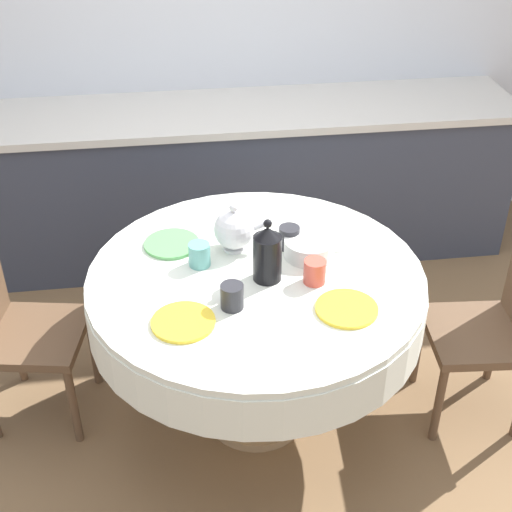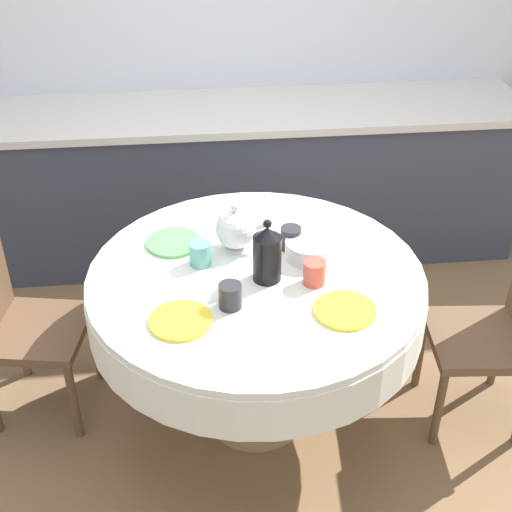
# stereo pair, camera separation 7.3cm
# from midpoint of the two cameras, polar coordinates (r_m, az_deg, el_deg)

# --- Properties ---
(ground_plane) EXTENTS (12.00, 12.00, 0.00)m
(ground_plane) POSITION_cam_midpoint_polar(r_m,az_deg,el_deg) (3.24, 0.66, -12.53)
(ground_plane) COLOR brown
(wall_back) EXTENTS (7.00, 0.05, 2.60)m
(wall_back) POSITION_cam_midpoint_polar(r_m,az_deg,el_deg) (4.08, -2.02, 18.93)
(wall_back) COLOR silver
(wall_back) RESTS_ON ground_plane
(kitchen_counter) EXTENTS (3.24, 0.64, 0.88)m
(kitchen_counter) POSITION_cam_midpoint_polar(r_m,az_deg,el_deg) (4.08, -1.45, 5.98)
(kitchen_counter) COLOR #383D4C
(kitchen_counter) RESTS_ON ground_plane
(dining_table) EXTENTS (1.31, 1.31, 0.76)m
(dining_table) POSITION_cam_midpoint_polar(r_m,az_deg,el_deg) (2.81, 0.75, -3.47)
(dining_table) COLOR tan
(dining_table) RESTS_ON ground_plane
(chair_left) EXTENTS (0.43, 0.43, 0.89)m
(chair_left) POSITION_cam_midpoint_polar(r_m,az_deg,el_deg) (3.10, 19.60, -5.25)
(chair_left) COLOR brown
(chair_left) RESTS_ON ground_plane
(chair_right) EXTENTS (0.46, 0.46, 0.89)m
(chair_right) POSITION_cam_midpoint_polar(r_m,az_deg,el_deg) (3.11, -17.99, -4.65)
(chair_right) COLOR brown
(chair_right) RESTS_ON ground_plane
(plate_near_left) EXTENTS (0.23, 0.23, 0.01)m
(plate_near_left) POSITION_cam_midpoint_polar(r_m,az_deg,el_deg) (2.51, -5.21, -5.17)
(plate_near_left) COLOR yellow
(plate_near_left) RESTS_ON dining_table
(cup_near_left) EXTENTS (0.08, 0.08, 0.09)m
(cup_near_left) POSITION_cam_midpoint_polar(r_m,az_deg,el_deg) (2.54, -1.26, -3.21)
(cup_near_left) COLOR #28282D
(cup_near_left) RESTS_ON dining_table
(plate_near_right) EXTENTS (0.23, 0.23, 0.01)m
(plate_near_right) POSITION_cam_midpoint_polar(r_m,az_deg,el_deg) (2.57, 7.93, -4.34)
(plate_near_right) COLOR yellow
(plate_near_right) RESTS_ON dining_table
(cup_near_right) EXTENTS (0.08, 0.08, 0.09)m
(cup_near_right) POSITION_cam_midpoint_polar(r_m,az_deg,el_deg) (2.67, 5.47, -1.34)
(cup_near_right) COLOR #CC4C3D
(cup_near_right) RESTS_ON dining_table
(plate_far_left) EXTENTS (0.23, 0.23, 0.01)m
(plate_far_left) POSITION_cam_midpoint_polar(r_m,az_deg,el_deg) (2.92, -5.89, 1.09)
(plate_far_left) COLOR #5BA85B
(plate_far_left) RESTS_ON dining_table
(cup_far_left) EXTENTS (0.08, 0.08, 0.09)m
(cup_far_left) POSITION_cam_midpoint_polar(r_m,az_deg,el_deg) (2.77, -3.74, 0.18)
(cup_far_left) COLOR #5BA39E
(cup_far_left) RESTS_ON dining_table
(plate_far_right) EXTENTS (0.23, 0.23, 0.01)m
(plate_far_right) POSITION_cam_midpoint_polar(r_m,az_deg,el_deg) (2.96, 6.79, 1.44)
(plate_far_right) COLOR white
(plate_far_right) RESTS_ON dining_table
(cup_far_right) EXTENTS (0.08, 0.08, 0.09)m
(cup_far_right) POSITION_cam_midpoint_polar(r_m,az_deg,el_deg) (2.87, 3.52, 1.44)
(cup_far_right) COLOR #28282D
(cup_far_right) RESTS_ON dining_table
(coffee_carafe) EXTENTS (0.11, 0.11, 0.26)m
(coffee_carafe) POSITION_cam_midpoint_polar(r_m,az_deg,el_deg) (2.65, 1.69, 0.16)
(coffee_carafe) COLOR black
(coffee_carafe) RESTS_ON dining_table
(teapot) EXTENTS (0.22, 0.16, 0.21)m
(teapot) POSITION_cam_midpoint_polar(r_m,az_deg,el_deg) (2.83, -0.89, 2.16)
(teapot) COLOR white
(teapot) RESTS_ON dining_table
(fruit_bowl) EXTENTS (0.20, 0.20, 0.07)m
(fruit_bowl) POSITION_cam_midpoint_polar(r_m,az_deg,el_deg) (2.83, 5.12, 0.59)
(fruit_bowl) COLOR silver
(fruit_bowl) RESTS_ON dining_table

